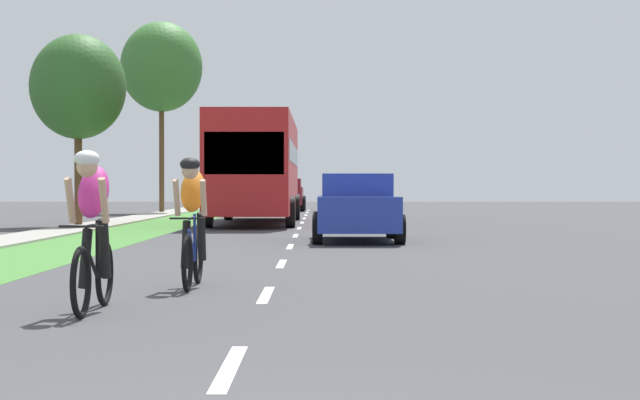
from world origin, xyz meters
The scene contains 11 objects.
ground_plane centered at (0.00, 20.00, 0.00)m, with size 120.00×120.00×0.00m, color #424244.
grass_verge centered at (-4.54, 20.00, 0.00)m, with size 2.31×70.00×0.01m, color #478438.
sidewalk_concrete centered at (-6.45, 20.00, 0.00)m, with size 1.51×70.00×0.10m, color #9E998E.
lane_markings_center centered at (0.00, 24.00, 0.00)m, with size 0.12×53.13×0.01m.
cyclist_lead centered at (-1.61, 6.07, 0.81)m, with size 0.42×1.72×1.58m.
cyclist_trailing centered at (-0.94, 8.49, 0.81)m, with size 0.42×1.72×1.58m.
sedan_blue centered at (1.44, 19.22, 0.77)m, with size 1.98×4.30×1.52m.
bus_red centered at (-1.52, 30.55, 1.98)m, with size 2.78×11.60×3.48m.
pickup_maroon centered at (-1.25, 48.18, 0.83)m, with size 2.22×5.10×1.64m.
street_tree_near centered at (-6.94, 27.95, 4.34)m, with size 2.97×2.97×5.99m.
street_tree_far centered at (-6.86, 44.25, 6.87)m, with size 3.85×3.85×9.01m.
Camera 1 is at (0.61, -3.91, 1.23)m, focal length 57.32 mm.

